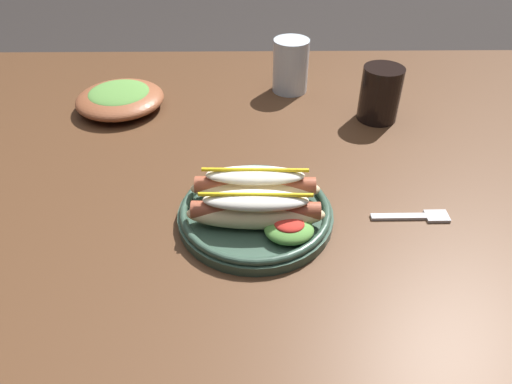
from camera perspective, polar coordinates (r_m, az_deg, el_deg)
The scene contains 7 objects.
ground_plane at distance 1.42m, azimuth -0.14°, elevation -20.61°, with size 8.00×8.00×0.00m, color #2D2826.
dining_table at distance 0.93m, azimuth -0.20°, elevation 0.81°, with size 1.43×0.97×0.74m.
hot_dog_plate at distance 0.70m, azimuth 0.19°, elevation -1.82°, with size 0.24×0.24×0.08m.
fork at distance 0.76m, azimuth 19.02°, elevation -2.84°, with size 0.12×0.03×0.00m.
soda_cup at distance 0.99m, azimuth 14.92°, elevation 11.51°, with size 0.08×0.08×0.11m, color black.
water_cup at distance 1.08m, azimuth 4.25°, elevation 15.12°, with size 0.08×0.08×0.12m, color silver.
side_bowl at distance 1.05m, azimuth -16.29°, elevation 10.97°, with size 0.18×0.18×0.05m.
Camera 1 is at (-0.01, -0.74, 1.22)m, focal length 32.75 mm.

